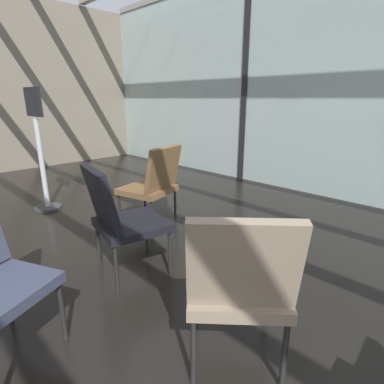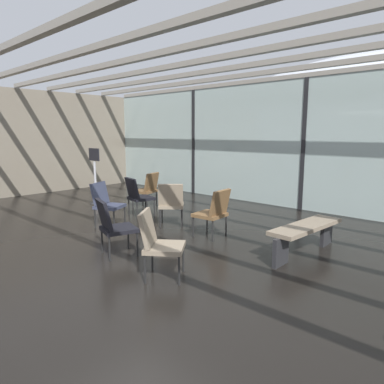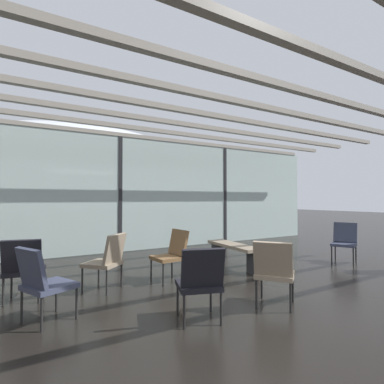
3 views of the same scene
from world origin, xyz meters
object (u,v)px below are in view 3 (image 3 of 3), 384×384
lounge_chair_0 (42,280)px  lounge_chair_6 (274,269)px  waiting_bench (234,249)px  lounge_chair_3 (344,240)px  lounge_chair_7 (24,266)px  parked_airplane (76,179)px  lounge_chair_1 (200,279)px  lounge_chair_5 (108,258)px  lounge_chair_2 (172,252)px

lounge_chair_0 → lounge_chair_6: 2.82m
waiting_bench → lounge_chair_3: bearing=-105.9°
lounge_chair_6 → lounge_chair_7: 3.39m
lounge_chair_6 → waiting_bench: size_ratio=0.51×
lounge_chair_3 → lounge_chair_7: (-6.22, 0.74, 0.00)m
parked_airplane → lounge_chair_1: bearing=-92.0°
lounge_chair_6 → lounge_chair_5: bearing=5.2°
parked_airplane → lounge_chair_7: size_ratio=14.46×
lounge_chair_2 → waiting_bench: (1.57, 0.27, -0.13)m
parked_airplane → lounge_chair_0: size_ratio=14.46×
lounge_chair_5 → waiting_bench: (2.68, 0.24, -0.13)m
lounge_chair_6 → waiting_bench: 2.33m
lounge_chair_0 → lounge_chair_7: 0.94m
lounge_chair_5 → lounge_chair_6: same height
lounge_chair_1 → waiting_bench: lounge_chair_1 is taller
parked_airplane → lounge_chair_3: size_ratio=14.46×
lounge_chair_7 → waiting_bench: bearing=-164.7°
lounge_chair_3 → lounge_chair_2: bearing=-122.9°
waiting_bench → lounge_chair_1: bearing=138.3°
lounge_chair_1 → waiting_bench: 2.91m
parked_airplane → waiting_bench: size_ratio=7.42×
parked_airplane → lounge_chair_6: size_ratio=14.46×
lounge_chair_0 → lounge_chair_3: (6.06, 0.19, 0.00)m
lounge_chair_7 → lounge_chair_0: bearing=112.5°
lounge_chair_2 → lounge_chair_3: size_ratio=1.00×
lounge_chair_0 → lounge_chair_2: size_ratio=1.00×
lounge_chair_5 → lounge_chair_6: bearing=89.8°
parked_airplane → lounge_chair_5: size_ratio=14.46×
lounge_chair_5 → parked_airplane: bearing=-138.6°
lounge_chair_3 → waiting_bench: lounge_chair_3 is taller
lounge_chair_3 → waiting_bench: (-2.41, 0.91, -0.13)m
lounge_chair_0 → lounge_chair_7: bearing=-14.7°
lounge_chair_0 → waiting_bench: size_ratio=0.51×
lounge_chair_1 → lounge_chair_2: (0.54, 1.73, 0.00)m
waiting_bench → parked_airplane: bearing=17.5°
lounge_chair_0 → lounge_chair_5: (0.97, 0.86, 0.00)m
parked_airplane → waiting_bench: 8.22m
lounge_chair_3 → lounge_chair_7: same height
lounge_chair_0 → lounge_chair_3: same height
lounge_chair_2 → lounge_chair_3: bearing=76.7°
parked_airplane → lounge_chair_1: parked_airplane is taller
lounge_chair_2 → waiting_bench: lounge_chair_2 is taller
lounge_chair_1 → waiting_bench: bearing=-117.8°
waiting_bench → lounge_chair_2: bearing=104.5°
lounge_chair_1 → lounge_chair_7: size_ratio=1.00×
lounge_chair_7 → lounge_chair_2: bearing=-169.8°
parked_airplane → lounge_chair_0: 9.27m
parked_airplane → lounge_chair_3: (4.17, -8.72, -1.73)m
lounge_chair_1 → lounge_chair_0: bearing=-11.8°
parked_airplane → lounge_chair_1: size_ratio=14.46×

